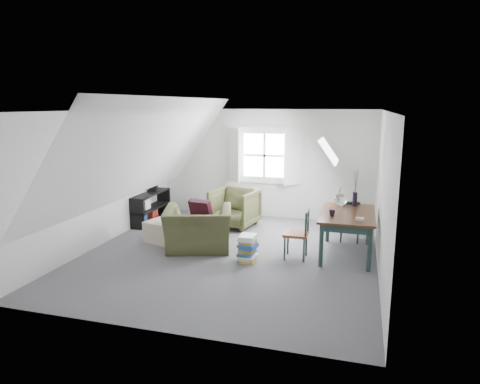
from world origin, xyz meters
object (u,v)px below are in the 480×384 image
(ottoman, at_px, (165,231))
(magazine_stack, at_px, (248,248))
(dining_chair_near, at_px, (298,233))
(armchair_near, at_px, (199,249))
(dining_table, at_px, (347,218))
(media_shelf, at_px, (148,209))
(armchair_far, at_px, (235,226))
(dining_chair_far, at_px, (350,220))

(ottoman, distance_m, magazine_stack, 1.95)
(ottoman, xyz_separation_m, dining_chair_near, (2.62, -0.26, 0.25))
(armchair_near, bearing_deg, dining_table, 172.31)
(dining_table, height_order, media_shelf, dining_table)
(armchair_far, xyz_separation_m, media_shelf, (-1.96, -0.20, 0.30))
(dining_table, relative_size, dining_chair_far, 1.85)
(ottoman, height_order, magazine_stack, magazine_stack)
(dining_chair_near, xyz_separation_m, media_shelf, (-3.57, 1.37, -0.14))
(dining_chair_far, bearing_deg, magazine_stack, 62.05)
(magazine_stack, bearing_deg, dining_table, 26.56)
(magazine_stack, bearing_deg, dining_chair_near, 26.19)
(armchair_near, relative_size, media_shelf, 0.91)
(dining_table, relative_size, media_shelf, 1.17)
(dining_table, distance_m, magazine_stack, 1.82)
(dining_chair_far, distance_m, dining_chair_near, 1.46)
(armchair_near, height_order, dining_table, dining_table)
(dining_table, bearing_deg, magazine_stack, -154.38)
(armchair_far, xyz_separation_m, dining_chair_near, (1.60, -1.57, 0.45))
(dining_chair_far, xyz_separation_m, media_shelf, (-4.39, 0.17, -0.13))
(dining_chair_near, relative_size, media_shelf, 0.65)
(armchair_near, height_order, armchair_far, armchair_far)
(dining_table, bearing_deg, dining_chair_near, -154.02)
(dining_table, relative_size, magazine_stack, 3.37)
(dining_chair_far, bearing_deg, dining_chair_near, 72.94)
(armchair_far, bearing_deg, ottoman, -116.93)
(armchair_near, xyz_separation_m, dining_table, (2.61, 0.44, 0.66))
(armchair_near, xyz_separation_m, magazine_stack, (1.02, -0.36, 0.23))
(dining_chair_far, height_order, media_shelf, dining_chair_far)
(armchair_far, relative_size, dining_chair_near, 1.06)
(dining_chair_near, distance_m, media_shelf, 3.82)
(media_shelf, bearing_deg, ottoman, -53.27)
(dining_chair_far, relative_size, magazine_stack, 1.82)
(dining_table, distance_m, media_shelf, 4.48)
(dining_table, height_order, magazine_stack, dining_table)
(dining_chair_far, bearing_deg, media_shelf, 15.29)
(magazine_stack, bearing_deg, media_shelf, 147.62)
(armchair_near, distance_m, magazine_stack, 1.11)
(armchair_near, bearing_deg, armchair_far, -114.64)
(dining_chair_far, relative_size, media_shelf, 0.63)
(dining_table, relative_size, dining_chair_near, 1.79)
(armchair_near, bearing_deg, media_shelf, -55.90)
(armchair_far, distance_m, dining_chair_far, 2.50)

